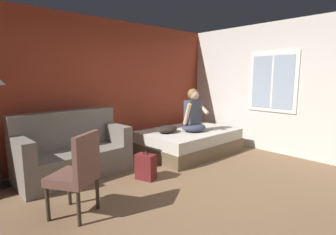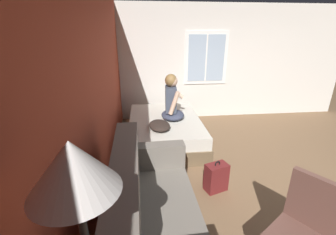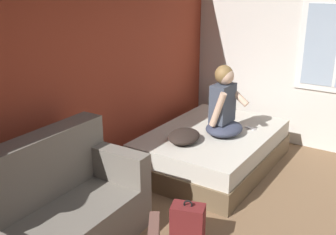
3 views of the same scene
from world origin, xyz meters
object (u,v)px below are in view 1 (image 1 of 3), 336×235
object	(u,v)px
couch	(72,152)
person_seated	(193,114)
cell_phone	(213,130)
side_chair	(78,172)
bed	(189,141)
backpack	(146,167)
throw_pillow	(167,129)

from	to	relation	value
couch	person_seated	bearing A→B (deg)	-11.77
cell_phone	couch	bearing A→B (deg)	-176.24
side_chair	couch	bearing A→B (deg)	70.06
side_chair	person_seated	world-z (taller)	person_seated
bed	backpack	bearing A→B (deg)	-160.38
backpack	couch	bearing A→B (deg)	130.79
bed	throw_pillow	size ratio (longest dim) A/B	4.21
side_chair	cell_phone	size ratio (longest dim) A/B	6.81
bed	cell_phone	distance (m)	0.57
couch	cell_phone	distance (m)	2.82
bed	couch	size ratio (longest dim) A/B	1.17
backpack	person_seated	bearing A→B (deg)	15.17
backpack	throw_pillow	world-z (taller)	throw_pillow
couch	person_seated	distance (m)	2.44
backpack	cell_phone	xyz separation A→B (m)	(1.94, 0.20, 0.29)
bed	couch	bearing A→B (deg)	171.62
backpack	bed	bearing A→B (deg)	19.62
couch	person_seated	size ratio (longest dim) A/B	1.97
bed	person_seated	distance (m)	0.62
side_chair	backpack	xyz separation A→B (m)	(1.25, 0.35, -0.34)
cell_phone	person_seated	bearing A→B (deg)	168.35
person_seated	backpack	xyz separation A→B (m)	(-1.56, -0.42, -0.64)
backpack	cell_phone	bearing A→B (deg)	5.95
person_seated	throw_pillow	distance (m)	0.62
bed	cell_phone	size ratio (longest dim) A/B	14.02
couch	side_chair	bearing A→B (deg)	-109.94
person_seated	backpack	distance (m)	1.74
couch	backpack	bearing A→B (deg)	-49.21
bed	throw_pillow	world-z (taller)	throw_pillow
backpack	throw_pillow	xyz separation A→B (m)	(1.08, 0.70, 0.36)
couch	side_chair	world-z (taller)	couch
bed	cell_phone	world-z (taller)	cell_phone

